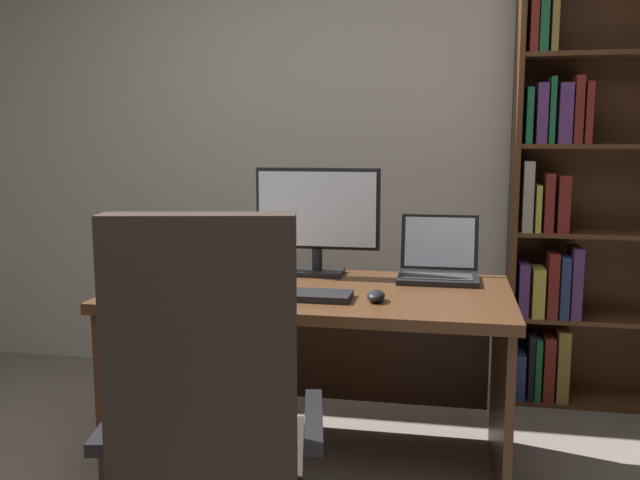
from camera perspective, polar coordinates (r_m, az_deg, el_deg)
The scene contains 12 objects.
wall_back at distance 3.71m, azimuth 2.64°, elevation 7.95°, with size 5.62×0.12×2.54m, color beige.
desk at distance 2.76m, azimuth -0.25°, elevation -7.75°, with size 1.51×0.80×0.73m.
bookshelf at distance 3.52m, azimuth 20.82°, elevation 2.80°, with size 0.82×0.29×2.11m.
office_chair at distance 1.94m, azimuth -9.20°, elevation -16.77°, with size 0.67×0.60×1.12m.
monitor at distance 2.88m, azimuth -0.22°, elevation 1.69°, with size 0.53×0.16×0.45m.
laptop at distance 2.86m, azimuth 9.90°, elevation -2.14°, with size 0.32×0.30×0.25m.
keyboard at distance 2.49m, azimuth -2.20°, elevation -4.59°, with size 0.42×0.15×0.02m, color black.
computer_mouse at distance 2.44m, azimuth 4.71°, elevation -4.70°, with size 0.06×0.10×0.04m, color black.
reading_stand_with_book at distance 3.08m, azimuth -8.26°, elevation -0.97°, with size 0.33×0.28×0.14m.
open_binder at distance 2.54m, azimuth -9.96°, elevation -4.46°, with size 0.49×0.33×0.02m.
notepad at distance 2.69m, azimuth -4.74°, elevation -3.77°, with size 0.15×0.21×0.01m, color white.
pen at distance 2.68m, azimuth -4.32°, elevation -3.60°, with size 0.01×0.01×0.14m, color black.
Camera 1 is at (0.53, -1.58, 1.30)m, focal length 38.20 mm.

